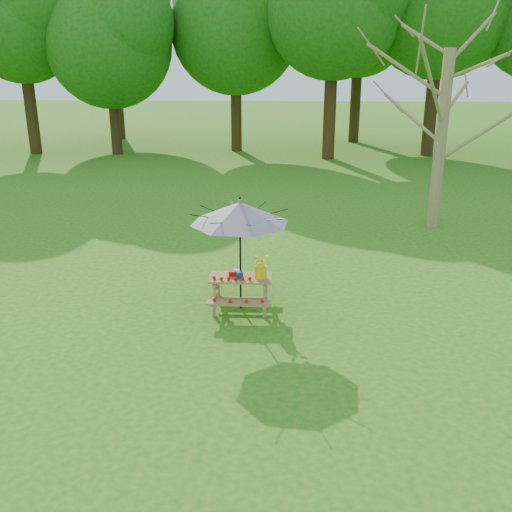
{
  "coord_description": "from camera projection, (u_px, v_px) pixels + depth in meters",
  "views": [
    {
      "loc": [
        3.07,
        -6.97,
        4.68
      ],
      "look_at": [
        2.54,
        3.27,
        1.1
      ],
      "focal_mm": 40.0,
      "sensor_mm": 36.0,
      "label": 1
    }
  ],
  "objects": [
    {
      "name": "picnic_table",
      "position": [
        241.0,
        293.0,
        11.13
      ],
      "size": [
        1.2,
        1.32,
        0.67
      ],
      "color": "#AA784D",
      "rests_on": "ground"
    },
    {
      "name": "tomatoes_row",
      "position": [
        232.0,
        278.0,
        10.85
      ],
      "size": [
        0.77,
        0.13,
        0.07
      ],
      "primitive_type": null,
      "color": "red",
      "rests_on": "picnic_table"
    },
    {
      "name": "flower_bucket",
      "position": [
        261.0,
        263.0,
        10.89
      ],
      "size": [
        0.4,
        0.38,
        0.54
      ],
      "color": "yellow",
      "rests_on": "picnic_table"
    },
    {
      "name": "patio_umbrella",
      "position": [
        240.0,
        213.0,
        10.6
      ],
      "size": [
        2.33,
        2.33,
        2.25
      ],
      "color": "black",
      "rests_on": "ground"
    },
    {
      "name": "ground",
      "position": [
        70.0,
        398.0,
        8.27
      ],
      "size": [
        120.0,
        120.0,
        0.0
      ],
      "primitive_type": "plane",
      "color": "#246F15",
      "rests_on": "ground"
    },
    {
      "name": "produce_bins",
      "position": [
        237.0,
        274.0,
        11.03
      ],
      "size": [
        0.29,
        0.38,
        0.13
      ],
      "color": "red",
      "rests_on": "picnic_table"
    }
  ]
}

